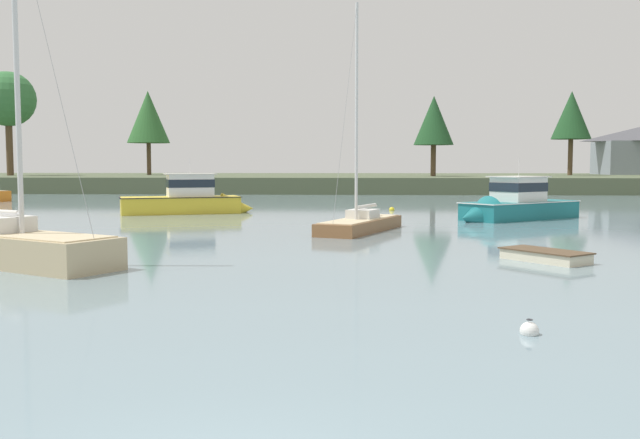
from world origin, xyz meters
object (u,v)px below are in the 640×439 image
object	(u,v)px
sailboat_wood	(360,227)
mooring_buoy_white	(529,331)
cruiser_yellow	(193,204)
cruiser_teal	(510,210)
sailboat_sand	(9,256)
mooring_buoy_yellow	(392,210)
dinghy_cream	(545,257)

from	to	relation	value
sailboat_wood	mooring_buoy_white	bearing A→B (deg)	-81.19
cruiser_yellow	mooring_buoy_white	world-z (taller)	cruiser_yellow
cruiser_teal	sailboat_wood	bearing A→B (deg)	-138.51
sailboat_sand	cruiser_teal	distance (m)	28.46
sailboat_wood	mooring_buoy_white	distance (m)	21.10
sailboat_wood	mooring_buoy_yellow	world-z (taller)	sailboat_wood
sailboat_sand	cruiser_teal	bearing A→B (deg)	44.26
cruiser_yellow	sailboat_sand	xyz separation A→B (m)	(-0.37, -24.22, -0.36)
cruiser_teal	sailboat_wood	world-z (taller)	sailboat_wood
mooring_buoy_white	mooring_buoy_yellow	xyz separation A→B (m)	(-0.99, 36.62, 0.00)
cruiser_teal	cruiser_yellow	bearing A→B (deg)	167.73
cruiser_teal	mooring_buoy_yellow	world-z (taller)	cruiser_teal
sailboat_wood	cruiser_teal	bearing A→B (deg)	41.49
sailboat_sand	sailboat_wood	bearing A→B (deg)	46.24
cruiser_teal	dinghy_cream	distance (m)	18.40
sailboat_sand	sailboat_wood	xyz separation A→B (m)	(11.51, 12.02, -0.04)
dinghy_cream	sailboat_wood	size ratio (longest dim) A/B	0.28
sailboat_wood	sailboat_sand	bearing A→B (deg)	-133.76
cruiser_teal	mooring_buoy_yellow	xyz separation A→B (m)	(-6.64, 7.92, -0.50)
mooring_buoy_yellow	mooring_buoy_white	bearing A→B (deg)	-88.45
cruiser_yellow	cruiser_teal	distance (m)	20.48
mooring_buoy_yellow	dinghy_cream	bearing A→B (deg)	-81.33
cruiser_yellow	sailboat_wood	bearing A→B (deg)	-47.60
cruiser_yellow	mooring_buoy_white	xyz separation A→B (m)	(14.37, -33.05, -0.56)
cruiser_yellow	mooring_buoy_white	distance (m)	36.05
sailboat_sand	dinghy_cream	world-z (taller)	sailboat_sand
cruiser_yellow	sailboat_sand	distance (m)	24.22
cruiser_yellow	cruiser_teal	xyz separation A→B (m)	(20.01, -4.35, -0.06)
mooring_buoy_white	mooring_buoy_yellow	bearing A→B (deg)	91.55
cruiser_yellow	sailboat_wood	size ratio (longest dim) A/B	0.81
dinghy_cream	cruiser_teal	bearing A→B (deg)	81.71
dinghy_cream	mooring_buoy_white	xyz separation A→B (m)	(-2.99, -10.49, -0.07)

